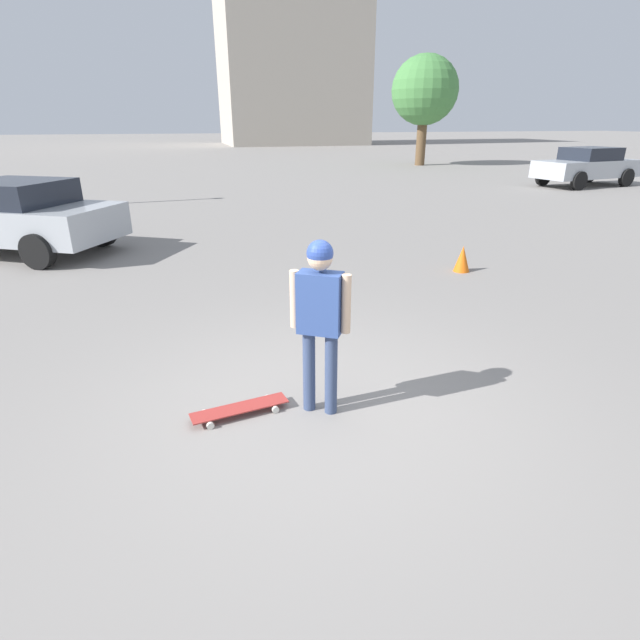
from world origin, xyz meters
TOP-DOWN VIEW (x-y plane):
  - ground_plane at (0.00, 0.00)m, footprint 220.00×220.00m
  - person at (0.00, 0.00)m, footprint 0.37×0.47m
  - skateboard at (-0.13, -0.73)m, footprint 0.36×0.92m
  - car_parked_near at (-7.48, -4.18)m, footprint 3.59×4.38m
  - car_parked_far at (-13.53, 15.39)m, footprint 2.44×4.68m
  - building_block_distant at (-55.71, 12.92)m, footprint 11.79×14.98m
  - tree_distant at (-24.87, 13.59)m, footprint 3.86×3.86m
  - traffic_cone at (-3.76, 3.76)m, footprint 0.29×0.29m

SIDE VIEW (x-z plane):
  - ground_plane at x=0.00m, z-range 0.00..0.00m
  - skateboard at x=-0.13m, z-range 0.03..0.10m
  - traffic_cone at x=-3.76m, z-range 0.00..0.47m
  - car_parked_near at x=-7.48m, z-range 0.03..1.48m
  - car_parked_far at x=-13.53m, z-range 0.04..1.57m
  - person at x=0.00m, z-range 0.21..1.83m
  - tree_distant at x=-24.87m, z-range 1.08..7.18m
  - building_block_distant at x=-55.71m, z-range 0.00..22.29m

